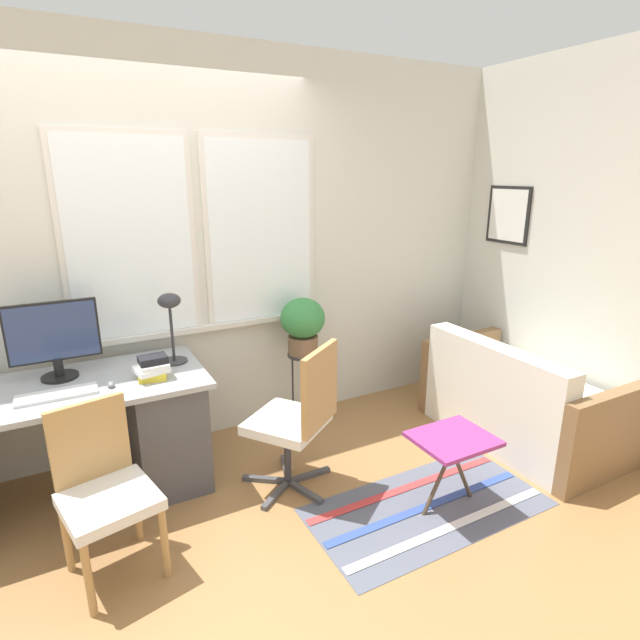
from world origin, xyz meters
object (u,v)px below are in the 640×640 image
(office_chair_swivel, at_px, (298,417))
(plant_stand, at_px, (303,363))
(monitor, at_px, (54,339))
(mouse, at_px, (111,384))
(couch_loveseat, at_px, (518,404))
(keyboard, at_px, (57,395))
(potted_plant, at_px, (303,323))
(folding_stool, at_px, (453,443))
(desk_chair_wooden, at_px, (104,488))
(desk_lamp, at_px, (170,311))
(book_stack, at_px, (152,368))

(office_chair_swivel, distance_m, plant_stand, 0.80)
(monitor, height_order, mouse, monitor)
(couch_loveseat, bearing_deg, plant_stand, 54.84)
(keyboard, distance_m, couch_loveseat, 3.00)
(potted_plant, relative_size, folding_stool, 0.92)
(office_chair_swivel, bearing_deg, couch_loveseat, 137.17)
(plant_stand, relative_size, folding_stool, 1.29)
(desk_chair_wooden, bearing_deg, keyboard, 93.06)
(desk_chair_wooden, bearing_deg, potted_plant, 17.64)
(mouse, bearing_deg, folding_stool, -29.75)
(monitor, xyz_separation_m, office_chair_swivel, (1.21, -0.66, -0.49))
(desk_lamp, distance_m, potted_plant, 0.99)
(desk_lamp, xyz_separation_m, plant_stand, (0.95, 0.11, -0.56))
(couch_loveseat, bearing_deg, book_stack, 76.11)
(desk_chair_wooden, distance_m, potted_plant, 1.74)
(office_chair_swivel, bearing_deg, mouse, -57.28)
(office_chair_swivel, xyz_separation_m, folding_stool, (0.69, -0.57, -0.07))
(desk_chair_wooden, relative_size, potted_plant, 1.99)
(book_stack, bearing_deg, folding_stool, -34.04)
(desk_chair_wooden, height_order, office_chair_swivel, office_chair_swivel)
(keyboard, distance_m, folding_stool, 2.18)
(monitor, xyz_separation_m, desk_chair_wooden, (0.13, -0.80, -0.52))
(office_chair_swivel, bearing_deg, desk_chair_wooden, -28.29)
(monitor, bearing_deg, office_chair_swivel, -28.44)
(plant_stand, distance_m, potted_plant, 0.32)
(mouse, bearing_deg, couch_loveseat, -12.35)
(plant_stand, bearing_deg, couch_loveseat, -35.16)
(office_chair_swivel, xyz_separation_m, potted_plant, (0.38, 0.71, 0.34))
(desk_lamp, relative_size, book_stack, 2.24)
(mouse, height_order, desk_chair_wooden, desk_chair_wooden)
(keyboard, xyz_separation_m, desk_lamp, (0.66, 0.21, 0.32))
(monitor, relative_size, office_chair_swivel, 0.52)
(office_chair_swivel, height_order, plant_stand, office_chair_swivel)
(keyboard, distance_m, potted_plant, 1.65)
(monitor, bearing_deg, couch_loveseat, -16.56)
(mouse, height_order, couch_loveseat, mouse)
(desk_chair_wooden, bearing_deg, mouse, 64.59)
(potted_plant, bearing_deg, couch_loveseat, -35.16)
(monitor, relative_size, couch_loveseat, 0.35)
(desk_chair_wooden, height_order, plant_stand, desk_chair_wooden)
(potted_plant, height_order, folding_stool, potted_plant)
(mouse, distance_m, desk_lamp, 0.55)
(desk_lamp, relative_size, couch_loveseat, 0.33)
(folding_stool, bearing_deg, book_stack, 145.96)
(mouse, bearing_deg, plant_stand, 13.67)
(office_chair_swivel, bearing_deg, book_stack, -64.14)
(folding_stool, bearing_deg, couch_loveseat, 20.86)
(keyboard, height_order, potted_plant, potted_plant)
(office_chair_swivel, bearing_deg, monitor, -64.43)
(desk_lamp, bearing_deg, couch_loveseat, -19.62)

